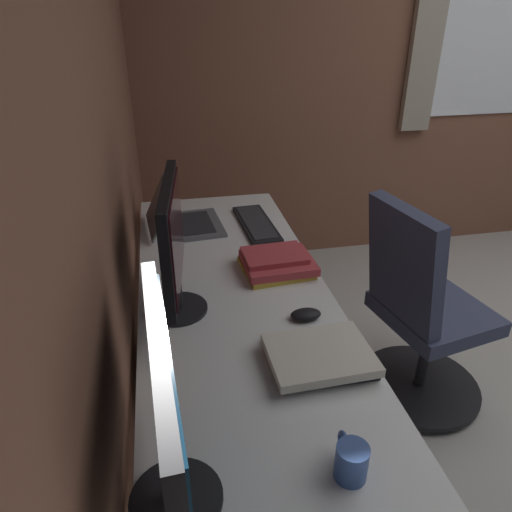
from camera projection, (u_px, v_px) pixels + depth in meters
wall_back at (78, 177)px, 1.13m from camera, size 4.42×0.10×2.60m
wall_right at (483, 61)px, 3.24m from camera, size 0.10×5.31×2.60m
window_panel at (492, 35)px, 3.11m from camera, size 0.02×0.71×1.01m
curtain_far at (427, 36)px, 3.00m from camera, size 0.05×0.20×1.17m
desk at (242, 330)px, 1.65m from camera, size 2.21×0.69×0.73m
drawer_pedestal at (240, 416)px, 1.72m from camera, size 0.40×0.51×0.69m
monitor_primary at (173, 242)px, 1.52m from camera, size 0.47×0.20×0.46m
monitor_secondary at (168, 415)px, 0.90m from camera, size 0.55×0.20×0.43m
laptop_leftmost at (181, 218)px, 2.21m from camera, size 0.35×0.36×0.22m
keyboard_main at (256, 224)px, 2.24m from camera, size 0.43×0.16×0.02m
mouse_main at (306, 315)px, 1.59m from camera, size 0.06×0.10×0.03m
book_stack_near at (320, 355)px, 1.39m from camera, size 0.26×0.31×0.05m
book_stack_far at (277, 263)px, 1.87m from camera, size 0.26×0.28×0.07m
coffee_mug at (351, 461)px, 1.05m from camera, size 0.11×0.07×0.09m
office_chair at (420, 317)px, 2.07m from camera, size 0.56×0.59×0.97m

